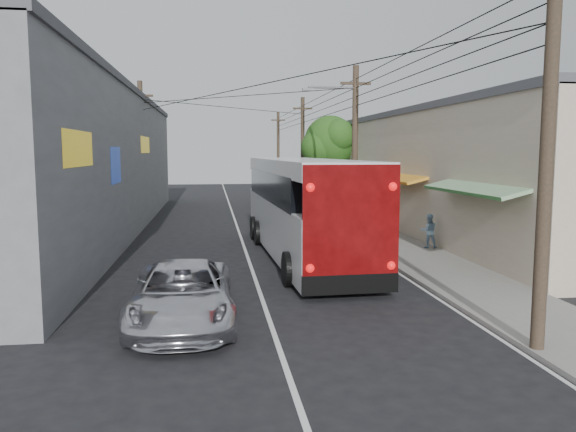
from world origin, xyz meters
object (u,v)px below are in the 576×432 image
object	(u,v)px
parked_car_mid	(307,205)
pedestrian_near	(389,214)
parked_car_far	(285,200)
coach_bus	(303,207)
pedestrian_far	(429,231)
jeepney	(182,294)
parked_suv	(341,222)

from	to	relation	value
parked_car_mid	pedestrian_near	distance (m)	8.10
parked_car_far	pedestrian_near	world-z (taller)	pedestrian_near
coach_bus	pedestrian_far	distance (m)	5.62
jeepney	pedestrian_far	xyz separation A→B (m)	(9.69, 8.84, 0.11)
parked_suv	pedestrian_near	distance (m)	3.67
parked_suv	parked_car_mid	xyz separation A→B (m)	(0.00, 9.63, -0.08)
jeepney	parked_suv	size ratio (longest dim) A/B	0.89
parked_car_mid	coach_bus	bearing A→B (deg)	-103.55
parked_car_mid	pedestrian_far	world-z (taller)	pedestrian_far
parked_suv	pedestrian_far	world-z (taller)	parked_suv
jeepney	parked_car_mid	bearing A→B (deg)	72.34
parked_car_far	parked_suv	bearing A→B (deg)	-87.44
jeepney	parked_car_far	bearing A→B (deg)	76.77
parked_car_mid	pedestrian_near	bearing A→B (deg)	-71.54
coach_bus	pedestrian_near	bearing A→B (deg)	45.73
parked_car_mid	pedestrian_near	xyz separation A→B (m)	(3.00, -7.52, 0.19)
coach_bus	parked_suv	xyz separation A→B (m)	(2.45, 3.89, -1.14)
coach_bus	jeepney	world-z (taller)	coach_bus
parked_car_far	pedestrian_near	xyz separation A→B (m)	(3.80, -11.89, 0.22)
jeepney	pedestrian_far	size ratio (longest dim) A/B	3.67
parked_car_mid	pedestrian_near	world-z (taller)	pedestrian_near
parked_car_far	pedestrian_far	size ratio (longest dim) A/B	3.10
coach_bus	pedestrian_far	xyz separation A→B (m)	(5.45, 0.73, -1.15)
coach_bus	parked_car_far	xyz separation A→B (m)	(1.65, 17.89, -1.26)
jeepney	parked_car_mid	distance (m)	22.64
coach_bus	parked_car_far	world-z (taller)	coach_bus
jeepney	pedestrian_near	xyz separation A→B (m)	(9.69, 14.11, 0.23)
parked_car_far	pedestrian_far	world-z (taller)	pedestrian_far
parked_suv	parked_car_far	size ratio (longest dim) A/B	1.32
parked_suv	parked_car_mid	size ratio (longest dim) A/B	1.30
coach_bus	parked_car_mid	size ratio (longest dim) A/B	2.98
parked_car_far	pedestrian_near	bearing A→B (deg)	-72.98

